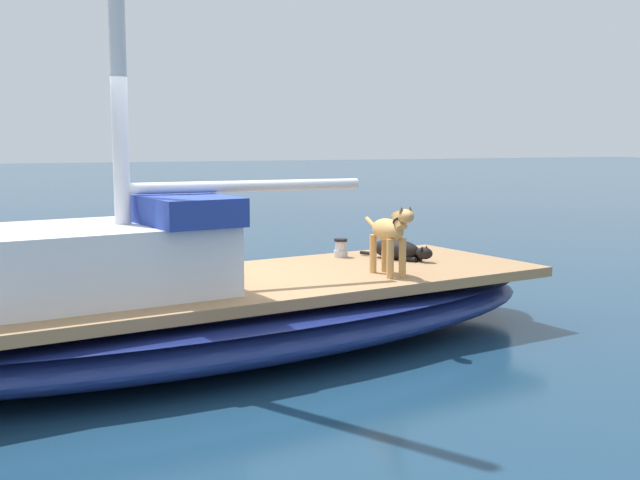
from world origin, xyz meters
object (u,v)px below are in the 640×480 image
object	(u,v)px
dog_black	(398,250)
dog_tan	(390,233)
sailboat_main	(221,317)
deck_winch	(341,248)

from	to	relation	value
dog_black	dog_tan	xyz separation A→B (m)	(-0.90, 0.57, 0.32)
dog_tan	sailboat_main	bearing A→B (deg)	80.71
dog_black	dog_tan	size ratio (longest dim) A/B	0.94
deck_winch	sailboat_main	bearing A→B (deg)	121.68
sailboat_main	deck_winch	size ratio (longest dim) A/B	36.03
dog_tan	deck_winch	bearing A→B (deg)	-1.91
sailboat_main	dog_tan	size ratio (longest dim) A/B	8.08
sailboat_main	dog_tan	bearing A→B (deg)	-99.29
dog_tan	deck_winch	world-z (taller)	dog_tan
dog_black	deck_winch	bearing A→B (deg)	52.66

